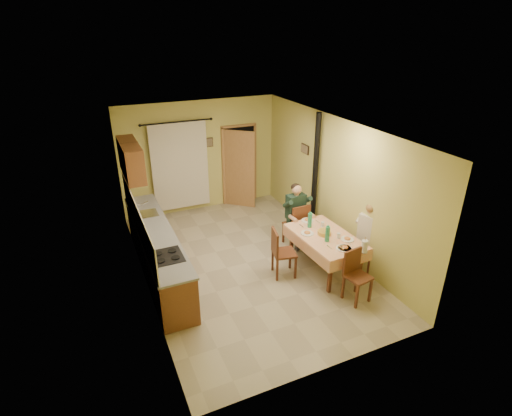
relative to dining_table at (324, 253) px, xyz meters
name	(u,v)px	position (x,y,z in m)	size (l,w,h in m)	color
floor	(247,263)	(-1.30, 0.83, -0.38)	(4.00, 6.00, 0.01)	tan
room_shell	(246,180)	(-1.30, 0.83, 1.44)	(4.04, 6.04, 2.82)	#CBC568
kitchen_run	(157,251)	(-3.01, 1.23, 0.10)	(0.64, 3.64, 1.56)	brown
upper_cabinets	(131,160)	(-3.12, 2.53, 1.57)	(0.35, 1.40, 0.70)	brown
curtain	(180,166)	(-1.85, 3.73, 0.88)	(1.70, 0.07, 2.22)	black
doorway	(239,166)	(-0.30, 3.67, 0.67)	(0.96, 0.59, 2.15)	black
dining_table	(324,253)	(0.00, 0.00, 0.00)	(1.04, 1.64, 0.76)	#E8A67A
tableware	(330,235)	(0.03, -0.09, 0.44)	(0.82, 1.65, 0.33)	white
chair_far	(296,233)	(-0.03, 1.08, -0.09)	(0.46, 0.46, 1.00)	#552A17
chair_near	(356,286)	(-0.01, -1.05, -0.09)	(0.44, 0.44, 0.94)	#552A17
chair_right	(367,255)	(0.81, -0.30, -0.09)	(0.49, 0.49, 0.93)	#552A17
chair_left	(283,261)	(-0.82, 0.17, -0.09)	(0.50, 0.50, 0.98)	#552A17
man_far	(296,208)	(-0.03, 1.10, 0.50)	(0.59, 0.47, 1.39)	#192D23
man_right	(370,229)	(0.80, -0.31, 0.50)	(0.58, 0.65, 1.39)	silver
stove_flue	(314,192)	(0.60, 1.43, 0.64)	(0.24, 0.24, 2.80)	black
picture_back	(209,142)	(-1.05, 3.80, 1.37)	(0.19, 0.03, 0.23)	black
picture_right	(305,149)	(0.67, 2.03, 1.47)	(0.03, 0.31, 0.21)	brown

